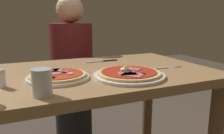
{
  "coord_description": "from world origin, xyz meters",
  "views": [
    {
      "loc": [
        -0.35,
        -1.02,
        1.02
      ],
      "look_at": [
        0.06,
        -0.09,
        0.8
      ],
      "focal_mm": 36.34,
      "sensor_mm": 36.0,
      "label": 1
    }
  ],
  "objects_px": {
    "pizza_foreground": "(129,74)",
    "pizza_across_left": "(58,76)",
    "fork": "(166,68)",
    "diner_person": "(72,78)",
    "water_glass_far": "(42,84)",
    "salt_shaker": "(2,79)",
    "dining_table": "(93,97)",
    "knife": "(104,61)"
  },
  "relations": [
    {
      "from": "dining_table",
      "to": "salt_shaker",
      "type": "height_order",
      "value": "salt_shaker"
    },
    {
      "from": "fork",
      "to": "diner_person",
      "type": "height_order",
      "value": "diner_person"
    },
    {
      "from": "knife",
      "to": "diner_person",
      "type": "xyz_separation_m",
      "value": [
        -0.08,
        0.47,
        -0.21
      ]
    },
    {
      "from": "pizza_across_left",
      "to": "fork",
      "type": "relative_size",
      "value": 1.65
    },
    {
      "from": "dining_table",
      "to": "salt_shaker",
      "type": "bearing_deg",
      "value": -163.11
    },
    {
      "from": "knife",
      "to": "pizza_foreground",
      "type": "bearing_deg",
      "value": -94.87
    },
    {
      "from": "dining_table",
      "to": "pizza_across_left",
      "type": "height_order",
      "value": "pizza_across_left"
    },
    {
      "from": "knife",
      "to": "salt_shaker",
      "type": "relative_size",
      "value": 2.92
    },
    {
      "from": "pizza_across_left",
      "to": "pizza_foreground",
      "type": "bearing_deg",
      "value": -17.45
    },
    {
      "from": "dining_table",
      "to": "fork",
      "type": "height_order",
      "value": "fork"
    },
    {
      "from": "salt_shaker",
      "to": "diner_person",
      "type": "distance_m",
      "value": 0.94
    },
    {
      "from": "dining_table",
      "to": "pizza_across_left",
      "type": "distance_m",
      "value": 0.25
    },
    {
      "from": "pizza_foreground",
      "to": "pizza_across_left",
      "type": "distance_m",
      "value": 0.3
    },
    {
      "from": "dining_table",
      "to": "water_glass_far",
      "type": "distance_m",
      "value": 0.42
    },
    {
      "from": "knife",
      "to": "pizza_across_left",
      "type": "bearing_deg",
      "value": -138.43
    },
    {
      "from": "knife",
      "to": "salt_shaker",
      "type": "height_order",
      "value": "salt_shaker"
    },
    {
      "from": "fork",
      "to": "diner_person",
      "type": "relative_size",
      "value": 0.13
    },
    {
      "from": "diner_person",
      "to": "dining_table",
      "type": "bearing_deg",
      "value": 85.07
    },
    {
      "from": "knife",
      "to": "diner_person",
      "type": "distance_m",
      "value": 0.52
    },
    {
      "from": "dining_table",
      "to": "fork",
      "type": "xyz_separation_m",
      "value": [
        0.36,
        -0.1,
        0.14
      ]
    },
    {
      "from": "dining_table",
      "to": "fork",
      "type": "distance_m",
      "value": 0.4
    },
    {
      "from": "fork",
      "to": "knife",
      "type": "distance_m",
      "value": 0.37
    },
    {
      "from": "water_glass_far",
      "to": "salt_shaker",
      "type": "height_order",
      "value": "water_glass_far"
    },
    {
      "from": "water_glass_far",
      "to": "pizza_across_left",
      "type": "bearing_deg",
      "value": 65.97
    },
    {
      "from": "pizza_foreground",
      "to": "diner_person",
      "type": "bearing_deg",
      "value": 93.17
    },
    {
      "from": "knife",
      "to": "salt_shaker",
      "type": "bearing_deg",
      "value": -148.91
    },
    {
      "from": "dining_table",
      "to": "knife",
      "type": "distance_m",
      "value": 0.28
    },
    {
      "from": "pizza_foreground",
      "to": "pizza_across_left",
      "type": "xyz_separation_m",
      "value": [
        -0.29,
        0.09,
        -0.0
      ]
    },
    {
      "from": "dining_table",
      "to": "salt_shaker",
      "type": "xyz_separation_m",
      "value": [
        -0.4,
        -0.12,
        0.17
      ]
    },
    {
      "from": "knife",
      "to": "diner_person",
      "type": "bearing_deg",
      "value": 99.57
    },
    {
      "from": "pizza_across_left",
      "to": "knife",
      "type": "height_order",
      "value": "pizza_across_left"
    },
    {
      "from": "pizza_across_left",
      "to": "fork",
      "type": "bearing_deg",
      "value": -1.34
    },
    {
      "from": "water_glass_far",
      "to": "knife",
      "type": "xyz_separation_m",
      "value": [
        0.41,
        0.48,
        -0.04
      ]
    },
    {
      "from": "pizza_across_left",
      "to": "knife",
      "type": "xyz_separation_m",
      "value": [
        0.32,
        0.28,
        -0.01
      ]
    },
    {
      "from": "pizza_across_left",
      "to": "water_glass_far",
      "type": "distance_m",
      "value": 0.21
    },
    {
      "from": "pizza_across_left",
      "to": "fork",
      "type": "height_order",
      "value": "pizza_across_left"
    },
    {
      "from": "pizza_across_left",
      "to": "salt_shaker",
      "type": "distance_m",
      "value": 0.21
    },
    {
      "from": "salt_shaker",
      "to": "knife",
      "type": "bearing_deg",
      "value": 31.09
    },
    {
      "from": "dining_table",
      "to": "knife",
      "type": "bearing_deg",
      "value": 55.8
    },
    {
      "from": "pizza_foreground",
      "to": "diner_person",
      "type": "xyz_separation_m",
      "value": [
        -0.05,
        0.84,
        -0.22
      ]
    },
    {
      "from": "pizza_foreground",
      "to": "pizza_across_left",
      "type": "bearing_deg",
      "value": 162.55
    },
    {
      "from": "diner_person",
      "to": "salt_shaker",
      "type": "bearing_deg",
      "value": 60.08
    }
  ]
}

